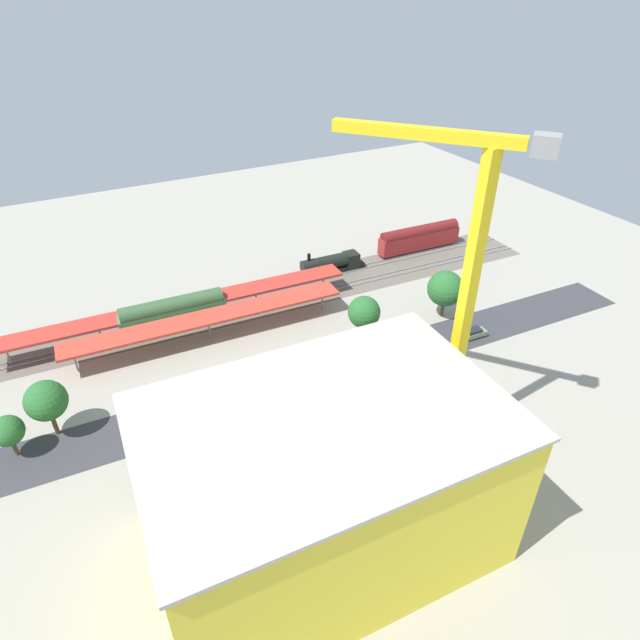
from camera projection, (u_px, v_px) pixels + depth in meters
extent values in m
plane|color=#9E998C|center=(297.00, 368.00, 84.08)|extent=(198.72, 198.72, 0.00)
cube|color=#665E54|center=(244.00, 302.00, 101.08)|extent=(124.70, 19.36, 0.01)
cube|color=#38383D|center=(306.00, 380.00, 81.74)|extent=(124.49, 14.84, 0.01)
cube|color=#9E9EA8|center=(238.00, 293.00, 103.56)|extent=(124.07, 5.97, 0.12)
cube|color=#9E9EA8|center=(240.00, 296.00, 102.50)|extent=(124.07, 5.97, 0.12)
cube|color=#9E9EA8|center=(248.00, 306.00, 99.48)|extent=(124.07, 5.97, 0.12)
cube|color=#9E9EA8|center=(251.00, 310.00, 98.41)|extent=(124.07, 5.97, 0.12)
cube|color=#C63D2D|center=(208.00, 317.00, 88.76)|extent=(47.25, 7.00, 0.44)
cylinder|color=slate|center=(322.00, 301.00, 97.56)|extent=(0.30, 0.30, 3.99)
cylinder|color=slate|center=(209.00, 328.00, 89.97)|extent=(0.30, 0.30, 3.99)
cylinder|color=slate|center=(75.00, 361.00, 82.37)|extent=(0.30, 0.30, 3.99)
cube|color=#B73328|center=(180.00, 305.00, 92.50)|extent=(61.31, 7.40, 0.47)
cylinder|color=slate|center=(323.00, 282.00, 103.53)|extent=(0.30, 0.30, 3.80)
cylinder|color=slate|center=(256.00, 298.00, 98.60)|extent=(0.30, 0.30, 3.80)
cylinder|color=slate|center=(182.00, 315.00, 93.66)|extent=(0.30, 0.30, 3.80)
cylinder|color=slate|center=(100.00, 334.00, 88.73)|extent=(0.30, 0.30, 3.80)
cylinder|color=slate|center=(8.00, 355.00, 83.79)|extent=(0.30, 0.30, 3.80)
cube|color=black|center=(333.00, 269.00, 111.08)|extent=(14.04, 3.18, 1.00)
cylinder|color=black|center=(327.00, 263.00, 109.54)|extent=(11.29, 3.33, 2.81)
cube|color=black|center=(351.00, 260.00, 111.92)|extent=(2.91, 3.14, 3.45)
cylinder|color=black|center=(309.00, 257.00, 106.93)|extent=(0.70, 0.70, 1.40)
cube|color=black|center=(418.00, 249.00, 119.82)|extent=(17.76, 3.08, 0.60)
cube|color=maroon|center=(419.00, 240.00, 118.67)|extent=(19.75, 3.73, 3.61)
cylinder|color=maroon|center=(420.00, 232.00, 117.55)|extent=(18.97, 3.70, 2.81)
cube|color=black|center=(176.00, 327.00, 93.41)|extent=(16.45, 3.28, 0.60)
cube|color=#4C7F4C|center=(174.00, 317.00, 92.25)|extent=(18.29, 3.99, 3.67)
cylinder|color=#355935|center=(172.00, 306.00, 91.11)|extent=(17.56, 3.95, 3.14)
cube|color=black|center=(473.00, 337.00, 91.13)|extent=(4.12, 2.00, 0.30)
cube|color=gray|center=(473.00, 334.00, 90.81)|extent=(4.89, 2.12, 0.86)
cube|color=#1E2328|center=(474.00, 331.00, 90.43)|extent=(2.78, 1.76, 0.55)
cube|color=black|center=(436.00, 351.00, 87.78)|extent=(4.09, 1.99, 0.30)
cube|color=navy|center=(437.00, 348.00, 87.49)|extent=(4.85, 2.12, 0.78)
cube|color=#1E2328|center=(437.00, 344.00, 87.09)|extent=(2.76, 1.75, 0.65)
cube|color=black|center=(390.00, 365.00, 84.61)|extent=(3.78, 1.87, 0.30)
cube|color=silver|center=(390.00, 362.00, 84.33)|extent=(4.48, 1.97, 0.72)
cube|color=#1E2328|center=(391.00, 359.00, 83.96)|extent=(2.53, 1.68, 0.63)
cube|color=black|center=(348.00, 382.00, 80.97)|extent=(3.61, 2.04, 0.30)
cube|color=navy|center=(348.00, 380.00, 80.68)|extent=(4.27, 2.17, 0.75)
cube|color=#1E2328|center=(348.00, 376.00, 80.30)|extent=(2.45, 1.79, 0.67)
cube|color=black|center=(303.00, 397.00, 78.15)|extent=(3.54, 1.77, 0.30)
cube|color=#474C51|center=(303.00, 394.00, 77.85)|extent=(4.22, 1.85, 0.82)
cube|color=#1E2328|center=(303.00, 390.00, 77.45)|extent=(2.36, 1.62, 0.65)
cube|color=black|center=(250.00, 416.00, 74.90)|extent=(3.55, 1.73, 0.30)
cube|color=navy|center=(250.00, 412.00, 74.58)|extent=(4.22, 1.82, 0.86)
cube|color=#1E2328|center=(249.00, 409.00, 74.21)|extent=(2.38, 1.57, 0.51)
cube|color=yellow|center=(325.00, 483.00, 54.02)|extent=(35.12, 23.87, 17.90)
cube|color=#B7B2A8|center=(325.00, 417.00, 49.02)|extent=(35.75, 24.50, 0.40)
cube|color=gray|center=(443.00, 436.00, 70.93)|extent=(3.60, 3.60, 1.20)
cube|color=yellow|center=(463.00, 319.00, 60.72)|extent=(1.40, 1.40, 38.59)
cube|color=yellow|center=(425.00, 134.00, 51.99)|extent=(13.06, 15.64, 1.20)
cube|color=gray|center=(546.00, 145.00, 48.39)|extent=(3.07, 3.12, 2.00)
cube|color=black|center=(354.00, 409.00, 75.94)|extent=(8.91, 2.94, 0.50)
cube|color=white|center=(361.00, 398.00, 75.43)|extent=(6.74, 3.01, 2.67)
cube|color=maroon|center=(333.00, 408.00, 74.09)|extent=(2.39, 2.66, 2.27)
cylinder|color=brown|center=(54.00, 422.00, 71.18)|extent=(0.59, 0.59, 3.95)
sphere|color=#28662D|center=(46.00, 401.00, 69.06)|extent=(5.42, 5.42, 5.42)
cylinder|color=brown|center=(363.00, 330.00, 89.96)|extent=(0.49, 0.49, 3.46)
sphere|color=#28662D|center=(364.00, 312.00, 87.98)|extent=(5.43, 5.43, 5.43)
cylinder|color=brown|center=(442.00, 308.00, 96.01)|extent=(0.59, 0.59, 3.49)
sphere|color=#28662D|center=(445.00, 289.00, 93.83)|extent=(6.37, 6.37, 6.37)
cylinder|color=brown|center=(15.00, 447.00, 68.32)|extent=(0.52, 0.52, 2.78)
sphere|color=#28662D|center=(8.00, 431.00, 66.79)|extent=(4.03, 4.03, 4.03)
cylinder|color=#333333|center=(268.00, 398.00, 73.31)|extent=(0.16, 0.16, 6.49)
cube|color=black|center=(266.00, 377.00, 71.29)|extent=(0.36, 0.36, 0.90)
sphere|color=green|center=(265.00, 376.00, 71.04)|extent=(0.20, 0.20, 0.20)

